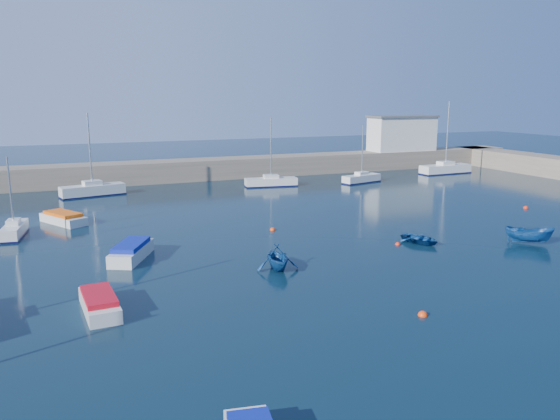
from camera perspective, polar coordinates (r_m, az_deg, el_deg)
name	(u,v)px	position (r m, az deg, el deg)	size (l,w,h in m)	color
ground	(428,289)	(32.40, 15.19, -7.97)	(220.00, 220.00, 0.00)	black
back_wall	(211,169)	(73.10, -7.24, 4.29)	(96.00, 4.50, 2.60)	#786C5B
right_arm	(543,165)	(84.79, 25.81, 4.24)	(4.50, 32.00, 2.60)	#786C5B
harbor_office	(402,134)	(85.60, 12.62, 7.75)	(10.00, 4.00, 5.00)	silver
sailboat_3	(14,230)	(47.26, -26.02, -1.87)	(1.92, 4.73, 6.24)	silver
sailboat_5	(93,190)	(63.26, -18.99, 2.01)	(7.03, 3.27, 9.00)	silver
sailboat_6	(271,182)	(66.33, -0.94, 2.98)	(6.47, 2.70, 8.23)	silver
sailboat_7	(361,178)	(69.84, 8.51, 3.29)	(5.64, 2.82, 7.25)	silver
sailboat_8	(445,169)	(80.86, 16.89, 4.16)	(7.74, 2.44, 10.06)	silver
motorboat_0	(99,303)	(29.51, -18.35, -9.20)	(1.81, 4.45, 0.98)	silver
motorboat_1	(131,251)	(37.98, -15.27, -4.19)	(3.58, 4.93, 1.15)	silver
motorboat_2	(63,218)	(50.42, -21.70, -0.79)	(3.86, 5.07, 1.00)	silver
dinghy_center	(420,239)	(41.98, 14.44, -2.95)	(2.14, 3.00, 0.62)	navy
dinghy_left	(277,257)	(34.43, -0.29, -4.96)	(2.63, 3.05, 1.61)	navy
dinghy_right	(529,235)	(44.45, 24.60, -2.40)	(1.27, 3.37, 1.30)	navy
buoy_0	(423,316)	(28.62, 14.69, -10.63)	(0.49, 0.49, 0.49)	#EE3B0C
buoy_1	(398,245)	(41.21, 12.20, -3.57)	(0.39, 0.39, 0.39)	red
buoy_3	(273,230)	(44.59, -0.78, -2.13)	(0.46, 0.46, 0.46)	#EE3B0C
buoy_4	(526,208)	(58.45, 24.29, 0.16)	(0.49, 0.49, 0.49)	red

